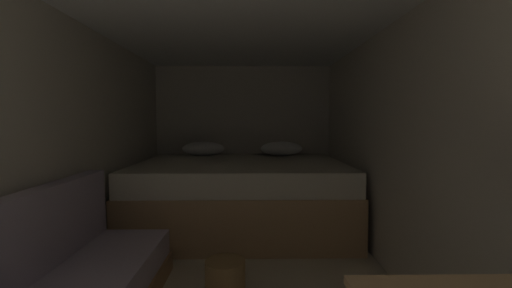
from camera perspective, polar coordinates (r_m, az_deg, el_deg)
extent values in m
cube|color=beige|center=(4.66, -2.25, 1.19)|extent=(2.52, 0.05, 1.98)
cube|color=beige|center=(2.59, -32.25, -1.74)|extent=(0.05, 4.86, 1.98)
cube|color=beige|center=(2.48, 26.09, -1.75)|extent=(0.05, 4.86, 1.98)
cube|color=white|center=(2.33, -3.89, 23.65)|extent=(2.52, 4.86, 0.05)
cube|color=tan|center=(3.83, -2.56, -10.49)|extent=(2.30, 1.74, 0.52)
cube|color=beige|center=(3.75, -2.58, -4.85)|extent=(2.26, 1.70, 0.24)
ellipsoid|color=white|center=(4.41, -9.08, -0.80)|extent=(0.56, 0.36, 0.19)
ellipsoid|color=white|center=(4.38, 4.44, -0.79)|extent=(0.56, 0.36, 0.19)
cylinder|color=olive|center=(2.52, -5.35, -21.97)|extent=(0.29, 0.29, 0.24)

